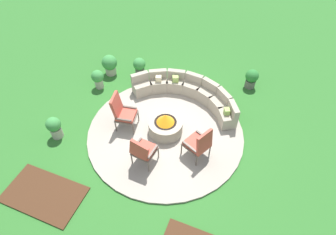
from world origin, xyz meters
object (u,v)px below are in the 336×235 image
potted_plant_2 (98,78)px  potted_plant_4 (252,78)px  lounge_chair_back_left (199,143)px  potted_plant_0 (139,65)px  potted_plant_1 (110,64)px  lounge_chair_front_left (123,112)px  curved_stone_bench (188,93)px  potted_plant_3 (54,127)px  lounge_chair_front_right (143,150)px  fire_pit (165,125)px

potted_plant_2 → potted_plant_4: bearing=21.8°
lounge_chair_back_left → potted_plant_0: lounge_chair_back_left is taller
potted_plant_1 → lounge_chair_front_left: bearing=-51.9°
potted_plant_0 → potted_plant_1: (-0.96, -0.42, 0.08)m
potted_plant_0 → potted_plant_2: size_ratio=0.90×
curved_stone_bench → potted_plant_4: curved_stone_bench is taller
curved_stone_bench → potted_plant_3: bearing=-137.3°
potted_plant_2 → potted_plant_1: bearing=90.3°
potted_plant_0 → potted_plant_4: size_ratio=0.90×
curved_stone_bench → potted_plant_2: curved_stone_bench is taller
potted_plant_0 → potted_plant_4: 3.92m
lounge_chair_back_left → potted_plant_4: lounge_chair_back_left is taller
lounge_chair_front_left → lounge_chair_back_left: bearing=73.9°
lounge_chair_front_left → potted_plant_0: lounge_chair_front_left is taller
potted_plant_0 → potted_plant_4: bearing=10.3°
lounge_chair_front_right → potted_plant_4: lounge_chair_front_right is taller
lounge_chair_front_left → lounge_chair_back_left: size_ratio=1.11×
lounge_chair_front_left → lounge_chair_front_right: lounge_chair_front_left is taller
lounge_chair_front_left → potted_plant_1: lounge_chair_front_left is taller
curved_stone_bench → lounge_chair_front_left: size_ratio=3.15×
potted_plant_1 → potted_plant_4: bearing=13.1°
potted_plant_1 → potted_plant_2: bearing=-89.7°
fire_pit → potted_plant_1: bearing=146.9°
potted_plant_3 → potted_plant_0: bearing=74.9°
potted_plant_0 → potted_plant_3: potted_plant_3 is taller
potted_plant_0 → potted_plant_4: (3.85, 0.70, 0.04)m
potted_plant_2 → potted_plant_3: potted_plant_3 is taller
lounge_chair_front_right → lounge_chair_back_left: (1.27, 0.74, 0.00)m
potted_plant_3 → lounge_chair_front_right: bearing=0.9°
lounge_chair_front_right → potted_plant_0: 3.96m
potted_plant_3 → potted_plant_1: bearing=89.9°
fire_pit → curved_stone_bench: size_ratio=0.27×
lounge_chair_front_left → lounge_chair_front_right: 1.48m
potted_plant_1 → potted_plant_4: 4.94m
lounge_chair_front_right → potted_plant_0: bearing=123.4°
fire_pit → lounge_chair_front_left: bearing=-169.4°
lounge_chair_back_left → potted_plant_1: bearing=84.2°
lounge_chair_front_left → potted_plant_1: bearing=-151.9°
lounge_chair_front_left → potted_plant_2: size_ratio=1.68×
lounge_chair_front_left → lounge_chair_front_right: (1.10, -1.00, -0.04)m
potted_plant_3 → potted_plant_4: size_ratio=1.05×
potted_plant_0 → potted_plant_4: potted_plant_4 is taller
curved_stone_bench → potted_plant_2: 3.07m
fire_pit → curved_stone_bench: 1.55m
potted_plant_0 → lounge_chair_front_right: bearing=-63.1°
potted_plant_0 → potted_plant_2: 1.56m
potted_plant_0 → potted_plant_1: size_ratio=0.82×
fire_pit → potted_plant_2: 3.07m
lounge_chair_back_left → potted_plant_1: size_ratio=1.38×
lounge_chair_front_left → potted_plant_3: (-1.66, -1.04, -0.24)m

